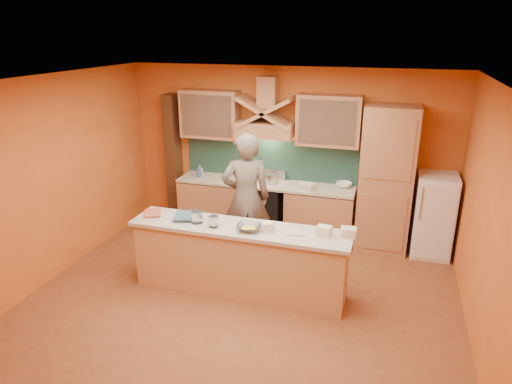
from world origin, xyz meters
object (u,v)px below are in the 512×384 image
(stove, at_px, (265,208))
(mixing_bowl, at_px, (249,228))
(kitchen_scale, at_px, (268,227))
(fridge, at_px, (433,215))
(person, at_px, (246,198))

(stove, relative_size, mixing_bowl, 2.92)
(kitchen_scale, distance_m, mixing_bowl, 0.25)
(stove, relative_size, fridge, 0.69)
(stove, xyz_separation_m, fridge, (2.70, 0.00, 0.20))
(person, relative_size, kitchen_scale, 14.77)
(stove, distance_m, person, 1.12)
(fridge, distance_m, kitchen_scale, 2.88)
(kitchen_scale, bearing_deg, stove, 108.44)
(kitchen_scale, relative_size, mixing_bowl, 0.43)
(person, xyz_separation_m, mixing_bowl, (0.37, -0.99, -0.00))
(person, bearing_deg, mixing_bowl, 87.27)
(fridge, xyz_separation_m, person, (-2.71, -0.99, 0.34))
(stove, bearing_deg, mixing_bowl, -79.77)
(kitchen_scale, height_order, mixing_bowl, kitchen_scale)
(fridge, bearing_deg, mixing_bowl, -139.89)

